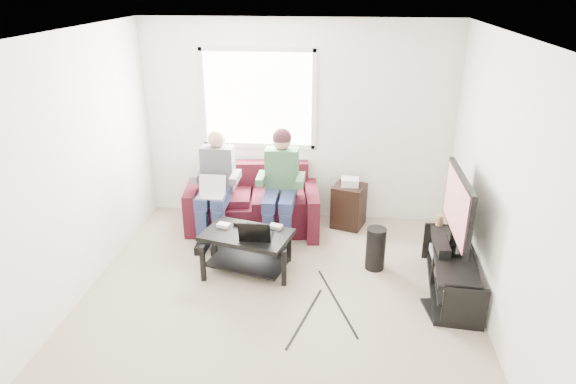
{
  "coord_description": "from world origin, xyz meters",
  "views": [
    {
      "loc": [
        0.58,
        -4.18,
        3.03
      ],
      "look_at": [
        0.06,
        0.6,
        1.02
      ],
      "focal_mm": 32.0,
      "sensor_mm": 36.0,
      "label": 1
    }
  ],
  "objects_px": {
    "sofa": "(253,205)",
    "coffee_table": "(247,243)",
    "tv": "(458,208)",
    "end_table": "(349,205)",
    "subwoofer": "(376,249)",
    "tv_stand": "(451,273)"
  },
  "relations": [
    {
      "from": "coffee_table",
      "to": "tv",
      "type": "bearing_deg",
      "value": -1.63
    },
    {
      "from": "sofa",
      "to": "tv",
      "type": "height_order",
      "value": "tv"
    },
    {
      "from": "tv",
      "to": "end_table",
      "type": "distance_m",
      "value": 1.79
    },
    {
      "from": "sofa",
      "to": "end_table",
      "type": "xyz_separation_m",
      "value": [
        1.24,
        0.15,
        -0.0
      ]
    },
    {
      "from": "tv",
      "to": "subwoofer",
      "type": "xyz_separation_m",
      "value": [
        -0.76,
        0.27,
        -0.66
      ]
    },
    {
      "from": "sofa",
      "to": "tv_stand",
      "type": "height_order",
      "value": "sofa"
    },
    {
      "from": "sofa",
      "to": "tv",
      "type": "relative_size",
      "value": 1.63
    },
    {
      "from": "sofa",
      "to": "tv",
      "type": "distance_m",
      "value": 2.65
    },
    {
      "from": "tv",
      "to": "sofa",
      "type": "bearing_deg",
      "value": 153.01
    },
    {
      "from": "tv_stand",
      "to": "end_table",
      "type": "relative_size",
      "value": 2.05
    },
    {
      "from": "sofa",
      "to": "coffee_table",
      "type": "xyz_separation_m",
      "value": [
        0.13,
        -1.11,
        0.04
      ]
    },
    {
      "from": "subwoofer",
      "to": "end_table",
      "type": "distance_m",
      "value": 1.1
    },
    {
      "from": "coffee_table",
      "to": "end_table",
      "type": "relative_size",
      "value": 1.57
    },
    {
      "from": "coffee_table",
      "to": "tv",
      "type": "height_order",
      "value": "tv"
    },
    {
      "from": "tv",
      "to": "end_table",
      "type": "height_order",
      "value": "tv"
    },
    {
      "from": "subwoofer",
      "to": "sofa",
      "type": "bearing_deg",
      "value": 149.56
    },
    {
      "from": "coffee_table",
      "to": "sofa",
      "type": "bearing_deg",
      "value": 96.64
    },
    {
      "from": "end_table",
      "to": "tv_stand",
      "type": "bearing_deg",
      "value": -53.3
    },
    {
      "from": "coffee_table",
      "to": "tv_stand",
      "type": "height_order",
      "value": "coffee_table"
    },
    {
      "from": "tv_stand",
      "to": "tv",
      "type": "height_order",
      "value": "tv"
    },
    {
      "from": "tv_stand",
      "to": "tv",
      "type": "relative_size",
      "value": 1.24
    },
    {
      "from": "coffee_table",
      "to": "subwoofer",
      "type": "relative_size",
      "value": 2.13
    }
  ]
}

